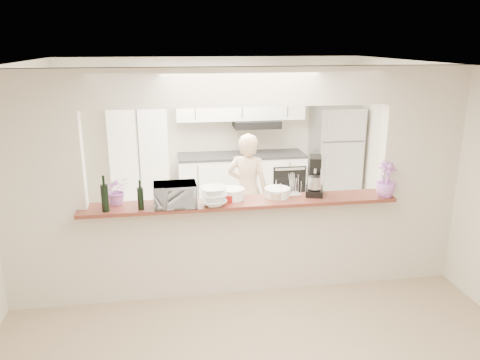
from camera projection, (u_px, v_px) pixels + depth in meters
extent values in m
plane|color=tan|center=(240.00, 289.00, 5.40)|extent=(6.00, 6.00, 0.00)
cube|color=silver|center=(224.00, 235.00, 6.86)|extent=(5.00, 2.90, 0.01)
cube|color=beige|center=(40.00, 195.00, 4.73)|extent=(0.90, 0.15, 2.50)
cube|color=beige|center=(417.00, 177.00, 5.34)|extent=(0.90, 0.15, 2.50)
cube|color=beige|center=(240.00, 87.00, 4.74)|extent=(3.20, 0.15, 0.40)
cube|color=beige|center=(240.00, 247.00, 5.25)|extent=(3.20, 0.15, 1.05)
cube|color=brown|center=(241.00, 203.00, 5.04)|extent=(3.40, 0.38, 0.04)
cube|color=white|center=(140.00, 151.00, 7.47)|extent=(0.90, 0.60, 2.10)
cube|color=white|center=(242.00, 182.00, 7.89)|extent=(2.10, 0.60, 0.90)
cube|color=#313134|center=(242.00, 155.00, 7.75)|extent=(2.10, 0.62, 0.04)
cube|color=white|center=(240.00, 96.00, 7.60)|extent=(2.10, 0.35, 0.75)
cube|color=black|center=(256.00, 124.00, 7.66)|extent=(0.75, 0.45, 0.12)
cube|color=black|center=(289.00, 183.00, 7.70)|extent=(0.55, 0.02, 0.55)
cube|color=#BCBCC1|center=(335.00, 157.00, 7.97)|extent=(0.75, 0.70, 1.70)
imported|color=#C86AAB|center=(117.00, 190.00, 4.89)|extent=(0.29, 0.26, 0.31)
cylinder|color=black|center=(141.00, 199.00, 4.75)|extent=(0.06, 0.06, 0.23)
cylinder|color=black|center=(140.00, 184.00, 4.71)|extent=(0.02, 0.02, 0.08)
cylinder|color=black|center=(105.00, 198.00, 4.69)|extent=(0.08, 0.08, 0.28)
cylinder|color=black|center=(103.00, 180.00, 4.64)|extent=(0.03, 0.03, 0.10)
imported|color=#A7A8AC|center=(175.00, 195.00, 4.85)|extent=(0.45, 0.31, 0.24)
imported|color=white|center=(214.00, 196.00, 4.87)|extent=(0.30, 0.30, 0.20)
cylinder|color=white|center=(233.00, 194.00, 5.08)|extent=(0.25, 0.25, 0.11)
cylinder|color=white|center=(232.00, 189.00, 5.07)|extent=(0.26, 0.26, 0.01)
cylinder|color=white|center=(277.00, 193.00, 5.16)|extent=(0.27, 0.27, 0.09)
cylinder|color=white|center=(277.00, 189.00, 5.15)|extent=(0.28, 0.28, 0.01)
cylinder|color=maroon|center=(227.00, 198.00, 5.02)|extent=(0.16, 0.16, 0.08)
cylinder|color=tan|center=(277.00, 195.00, 5.10)|extent=(0.17, 0.17, 0.08)
cube|color=silver|center=(288.00, 195.00, 5.21)|extent=(0.29, 0.19, 0.02)
cube|color=white|center=(288.00, 191.00, 5.20)|extent=(0.13, 0.13, 0.07)
cube|color=black|center=(314.00, 191.00, 5.25)|extent=(0.27, 0.34, 0.07)
cube|color=black|center=(315.00, 172.00, 5.29)|extent=(0.15, 0.14, 0.31)
cube|color=black|center=(316.00, 161.00, 5.14)|extent=(0.20, 0.28, 0.10)
cylinder|color=#B7B7BC|center=(315.00, 182.00, 5.15)|extent=(0.15, 0.15, 0.14)
imported|color=#B46CC9|center=(386.00, 179.00, 5.12)|extent=(0.27, 0.27, 0.40)
imported|color=#D7B18C|center=(248.00, 191.00, 6.36)|extent=(0.68, 0.59, 1.57)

